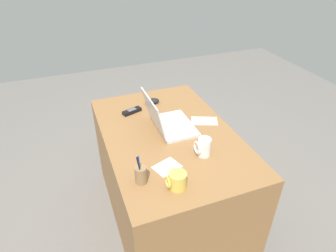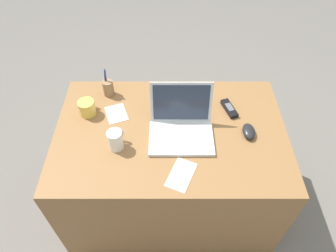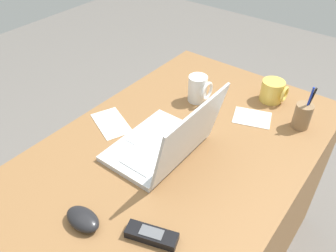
{
  "view_description": "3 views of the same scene",
  "coord_description": "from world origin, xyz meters",
  "px_view_note": "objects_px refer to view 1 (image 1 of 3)",
  "views": [
    {
      "loc": [
        -1.4,
        0.53,
        1.75
      ],
      "look_at": [
        -0.0,
        0.0,
        0.77
      ],
      "focal_mm": 31.11,
      "sensor_mm": 36.0,
      "label": 1
    },
    {
      "loc": [
        -0.01,
        -1.06,
        1.94
      ],
      "look_at": [
        -0.02,
        -0.02,
        0.78
      ],
      "focal_mm": 33.11,
      "sensor_mm": 36.0,
      "label": 2
    },
    {
      "loc": [
        0.7,
        0.49,
        1.49
      ],
      "look_at": [
        -0.0,
        -0.05,
        0.78
      ],
      "focal_mm": 36.42,
      "sensor_mm": 36.0,
      "label": 3
    }
  ],
  "objects_px": {
    "laptop": "(168,122)",
    "computer_mouse": "(152,101)",
    "pen_holder": "(141,174)",
    "cordless_phone": "(132,111)",
    "coffee_mug_tall": "(203,147)",
    "coffee_mug_white": "(177,180)"
  },
  "relations": [
    {
      "from": "laptop",
      "to": "computer_mouse",
      "type": "height_order",
      "value": "laptop"
    },
    {
      "from": "pen_holder",
      "to": "laptop",
      "type": "bearing_deg",
      "value": -35.81
    },
    {
      "from": "laptop",
      "to": "cordless_phone",
      "type": "relative_size",
      "value": 2.28
    },
    {
      "from": "coffee_mug_tall",
      "to": "pen_holder",
      "type": "height_order",
      "value": "pen_holder"
    },
    {
      "from": "computer_mouse",
      "to": "laptop",
      "type": "bearing_deg",
      "value": 178.91
    },
    {
      "from": "computer_mouse",
      "to": "coffee_mug_tall",
      "type": "xyz_separation_m",
      "value": [
        -0.67,
        -0.08,
        0.03
      ]
    },
    {
      "from": "computer_mouse",
      "to": "coffee_mug_white",
      "type": "relative_size",
      "value": 1.06
    },
    {
      "from": "cordless_phone",
      "to": "pen_holder",
      "type": "xyz_separation_m",
      "value": [
        -0.68,
        0.13,
        0.04
      ]
    },
    {
      "from": "laptop",
      "to": "coffee_mug_white",
      "type": "xyz_separation_m",
      "value": [
        -0.5,
        0.14,
        -0.01
      ]
    },
    {
      "from": "computer_mouse",
      "to": "coffee_mug_tall",
      "type": "bearing_deg",
      "value": -172.74
    },
    {
      "from": "cordless_phone",
      "to": "pen_holder",
      "type": "relative_size",
      "value": 0.85
    },
    {
      "from": "cordless_phone",
      "to": "pen_holder",
      "type": "height_order",
      "value": "pen_holder"
    },
    {
      "from": "computer_mouse",
      "to": "cordless_phone",
      "type": "distance_m",
      "value": 0.19
    },
    {
      "from": "computer_mouse",
      "to": "pen_holder",
      "type": "xyz_separation_m",
      "value": [
        -0.76,
        0.3,
        0.03
      ]
    },
    {
      "from": "cordless_phone",
      "to": "pen_holder",
      "type": "distance_m",
      "value": 0.69
    },
    {
      "from": "coffee_mug_white",
      "to": "pen_holder",
      "type": "height_order",
      "value": "pen_holder"
    },
    {
      "from": "laptop",
      "to": "computer_mouse",
      "type": "distance_m",
      "value": 0.35
    },
    {
      "from": "coffee_mug_white",
      "to": "cordless_phone",
      "type": "distance_m",
      "value": 0.78
    },
    {
      "from": "laptop",
      "to": "coffee_mug_white",
      "type": "bearing_deg",
      "value": 164.26
    },
    {
      "from": "coffee_mug_white",
      "to": "coffee_mug_tall",
      "type": "height_order",
      "value": "coffee_mug_tall"
    },
    {
      "from": "cordless_phone",
      "to": "coffee_mug_white",
      "type": "bearing_deg",
      "value": -178.42
    },
    {
      "from": "coffee_mug_tall",
      "to": "pen_holder",
      "type": "relative_size",
      "value": 0.64
    }
  ]
}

